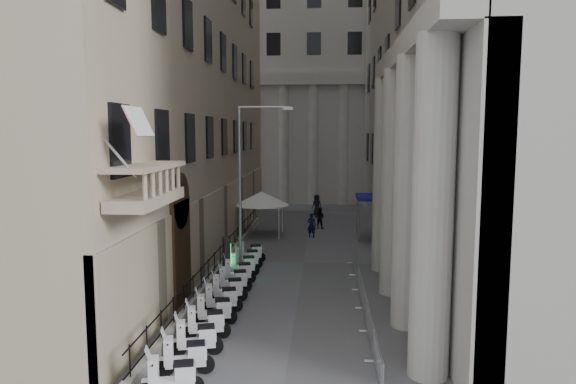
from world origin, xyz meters
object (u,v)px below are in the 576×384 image
object	(u,v)px
pedestrian_a	(312,225)
pedestrian_b	(319,218)
security_tent	(262,199)
info_kiosk	(227,258)
street_lamp	(247,174)

from	to	relation	value
pedestrian_a	pedestrian_b	world-z (taller)	pedestrian_a
pedestrian_b	security_tent	bearing A→B (deg)	49.26
info_kiosk	pedestrian_a	distance (m)	11.19
security_tent	street_lamp	xyz separation A→B (m)	(0.45, -9.84, 2.52)
info_kiosk	street_lamp	bearing A→B (deg)	34.37
info_kiosk	pedestrian_b	distance (m)	14.50
security_tent	pedestrian_a	distance (m)	4.02
security_tent	street_lamp	world-z (taller)	street_lamp
street_lamp	pedestrian_b	world-z (taller)	street_lamp
info_kiosk	pedestrian_b	world-z (taller)	info_kiosk
street_lamp	info_kiosk	xyz separation A→B (m)	(-0.87, -1.15, -4.11)
street_lamp	info_kiosk	bearing A→B (deg)	-133.40
street_lamp	security_tent	bearing A→B (deg)	86.18
security_tent	pedestrian_b	size ratio (longest dim) A/B	2.37
pedestrian_a	pedestrian_b	size ratio (longest dim) A/B	1.04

